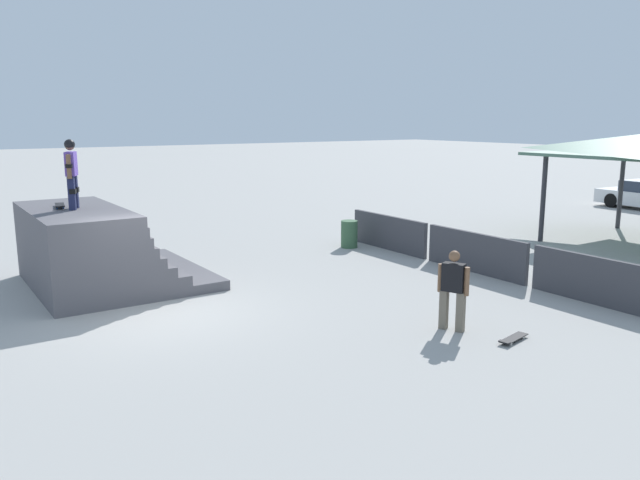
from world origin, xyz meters
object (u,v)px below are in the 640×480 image
object	(u,v)px
bystander_walking	(453,286)
skateboard_on_ground	(513,338)
trash_bin	(349,234)
skater_on_deck	(71,169)
skateboard_on_deck	(60,205)

from	to	relation	value
bystander_walking	skateboard_on_ground	distance (m)	1.42
skateboard_on_ground	bystander_walking	bearing A→B (deg)	-78.36
bystander_walking	skateboard_on_ground	world-z (taller)	bystander_walking
bystander_walking	trash_bin	xyz separation A→B (m)	(-7.38, 3.02, -0.44)
skater_on_deck	skateboard_on_deck	xyz separation A→B (m)	(-0.41, -0.24, -0.86)
skateboard_on_ground	trash_bin	world-z (taller)	trash_bin
skateboard_on_deck	skateboard_on_ground	bearing A→B (deg)	44.65
skater_on_deck	skateboard_on_ground	bearing A→B (deg)	57.93
bystander_walking	trash_bin	distance (m)	7.99
skater_on_deck	skateboard_on_deck	bearing A→B (deg)	-127.00
bystander_walking	trash_bin	world-z (taller)	bystander_walking
skateboard_on_ground	skater_on_deck	bearing A→B (deg)	-67.11
skater_on_deck	skateboard_on_ground	distance (m)	10.28
skateboard_on_deck	skateboard_on_ground	xyz separation A→B (m)	(8.53, 5.89, -1.92)
skateboard_on_ground	trash_bin	xyz separation A→B (m)	(-8.45, 2.55, 0.37)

